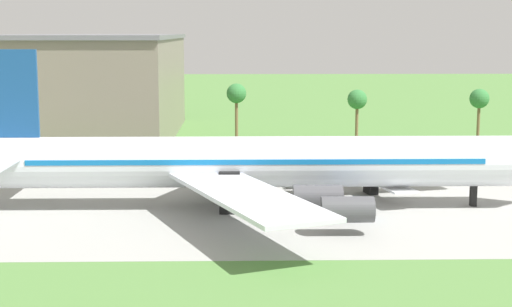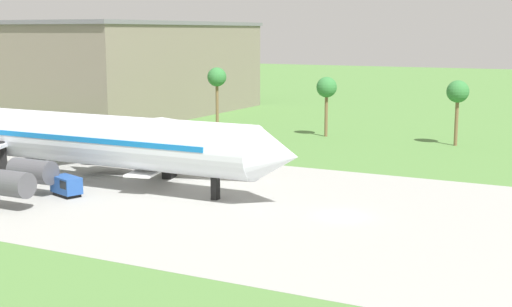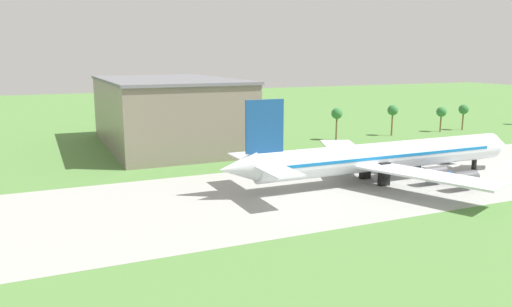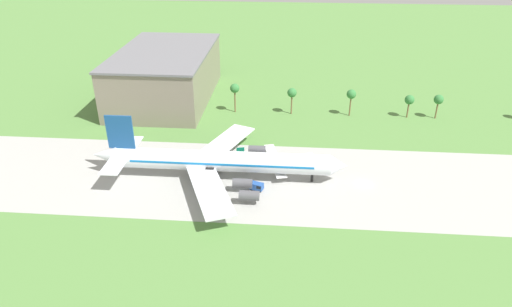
% 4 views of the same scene
% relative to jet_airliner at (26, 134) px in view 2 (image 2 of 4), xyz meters
% --- Properties ---
extents(ground_plane, '(600.00, 600.00, 0.00)m').
position_rel_jet_airliner_xyz_m(ground_plane, '(42.64, -0.38, -5.51)').
color(ground_plane, '#517F3D').
extents(taxiway_strip, '(320.00, 44.00, 0.02)m').
position_rel_jet_airliner_xyz_m(taxiway_strip, '(42.64, -0.38, -5.50)').
color(taxiway_strip, '#9E9E99').
rests_on(taxiway_strip, ground_plane).
extents(jet_airliner, '(75.20, 56.42, 18.93)m').
position_rel_jet_airliner_xyz_m(jet_airliner, '(0.00, 0.00, 0.00)').
color(jet_airliner, silver).
rests_on(jet_airliner, ground_plane).
extents(regional_aircraft, '(23.73, 21.54, 7.52)m').
position_rel_jet_airliner_xyz_m(regional_aircraft, '(16.37, 7.63, -3.03)').
color(regional_aircraft, white).
rests_on(regional_aircraft, ground_plane).
extents(baggage_tug, '(4.28, 3.14, 2.26)m').
position_rel_jet_airliner_xyz_m(baggage_tug, '(12.00, -6.20, -4.28)').
color(baggage_tug, black).
rests_on(baggage_tug, ground_plane).
extents(terminal_building, '(36.72, 61.20, 20.39)m').
position_rel_jet_airliner_xyz_m(terminal_building, '(-31.53, 63.25, 4.70)').
color(terminal_building, slate).
rests_on(terminal_building, ground_plane).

